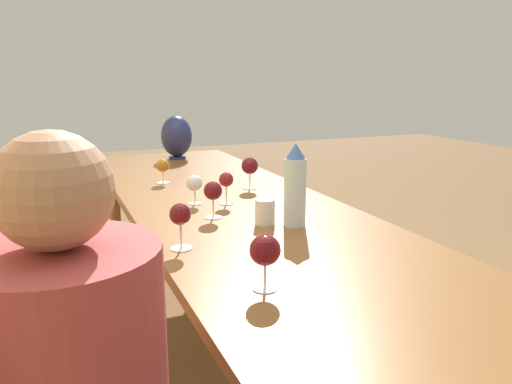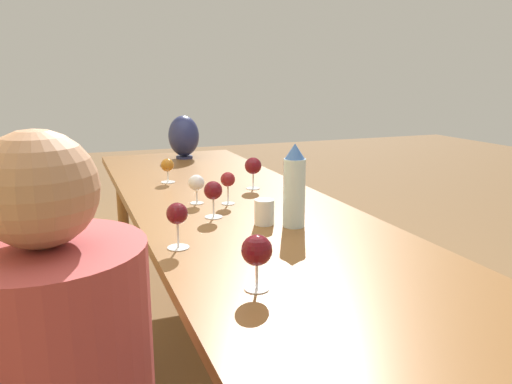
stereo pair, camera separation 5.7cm
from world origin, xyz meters
TOP-DOWN VIEW (x-y plane):
  - dining_table at (0.00, 0.00)m, footprint 3.16×0.84m
  - water_bottle at (-0.24, -0.09)m, footprint 0.08×0.08m
  - water_tumbler at (-0.18, 0.00)m, footprint 0.07×0.07m
  - vase at (1.32, -0.06)m, footprint 0.19×0.19m
  - wine_glass_0 at (0.36, -0.16)m, footprint 0.08×0.08m
  - wine_glass_1 at (0.19, 0.15)m, footprint 0.07×0.07m
  - wine_glass_2 at (-0.69, 0.23)m, footprint 0.08×0.08m
  - wine_glass_3 at (0.64, 0.18)m, footprint 0.07×0.07m
  - wine_glass_4 at (-0.03, 0.14)m, footprint 0.07×0.07m
  - wine_glass_5 at (0.14, 0.03)m, footprint 0.06×0.06m
  - wine_glass_6 at (-0.32, 0.34)m, footprint 0.07×0.07m
  - chair_far at (0.27, 0.76)m, footprint 0.44×0.44m

SIDE VIEW (x-z plane):
  - chair_far at x=0.27m, z-range 0.03..0.94m
  - dining_table at x=0.00m, z-range 0.32..1.09m
  - water_tumbler at x=-0.18m, z-range 0.77..0.86m
  - wine_glass_3 at x=0.64m, z-range 0.80..0.91m
  - wine_glass_1 at x=0.19m, z-range 0.80..0.92m
  - wine_glass_5 at x=0.14m, z-range 0.80..0.94m
  - wine_glass_4 at x=-0.03m, z-range 0.80..0.94m
  - wine_glass_2 at x=-0.69m, z-range 0.80..0.94m
  - wine_glass_6 at x=-0.32m, z-range 0.81..0.95m
  - wine_glass_0 at x=0.36m, z-range 0.80..0.95m
  - vase at x=1.32m, z-range 0.78..1.05m
  - water_bottle at x=-0.24m, z-range 0.77..1.06m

